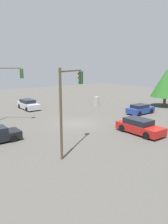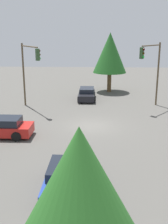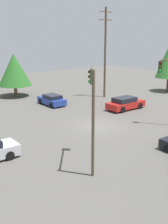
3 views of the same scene
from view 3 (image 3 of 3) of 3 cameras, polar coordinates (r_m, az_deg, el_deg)
ground_plane at (r=26.93m, az=2.71°, el=-2.84°), size 80.00×80.00×0.00m
sedan_red at (r=33.13m, az=8.40°, el=1.75°), size 4.76×2.05×1.46m
sedan_blue at (r=35.08m, az=-6.56°, el=2.46°), size 1.93×4.05×1.31m
traffic_signal_cross at (r=17.57m, az=1.72°, el=2.34°), size 2.50×3.05×6.51m
utility_pole_tall at (r=38.86m, az=4.32°, el=12.18°), size 2.20×0.28×11.96m
tree_right at (r=40.65m, az=-13.97°, el=8.34°), size 4.64×4.64×5.98m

